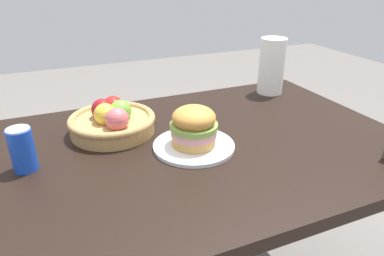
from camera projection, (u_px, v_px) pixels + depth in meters
dining_table at (191, 171)px, 1.15m from camera, size 1.40×0.90×0.75m
plate at (195, 146)px, 1.09m from camera, size 0.25×0.25×0.01m
sandwich at (195, 126)px, 1.06m from camera, size 0.15×0.15×0.13m
soda_can at (22, 149)px, 0.95m from camera, size 0.07×0.07×0.13m
fruit_basket at (112, 121)px, 1.17m from camera, size 0.29×0.29×0.12m
paper_towel_roll at (272, 66)px, 1.51m from camera, size 0.11×0.11×0.24m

